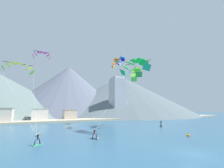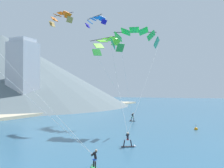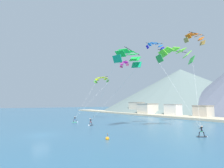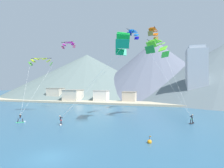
{
  "view_description": "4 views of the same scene",
  "coord_description": "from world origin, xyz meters",
  "views": [
    {
      "loc": [
        -16.37,
        -11.81,
        5.04
      ],
      "look_at": [
        -2.03,
        15.98,
        10.17
      ],
      "focal_mm": 24.0,
      "sensor_mm": 36.0,
      "label": 1
    },
    {
      "loc": [
        -33.39,
        2.59,
        6.31
      ],
      "look_at": [
        1.87,
        18.79,
        7.41
      ],
      "focal_mm": 40.0,
      "sensor_mm": 36.0,
      "label": 2
    },
    {
      "loc": [
        31.22,
        -7.02,
        5.27
      ],
      "look_at": [
        1.77,
        13.03,
        9.23
      ],
      "focal_mm": 28.0,
      "sensor_mm": 36.0,
      "label": 3
    },
    {
      "loc": [
        10.86,
        -14.93,
        7.18
      ],
      "look_at": [
        1.52,
        16.72,
        7.4
      ],
      "focal_mm": 28.0,
      "sensor_mm": 36.0,
      "label": 4
    }
  ],
  "objects": [
    {
      "name": "shore_building_quay_east",
      "position": [
        -14.16,
        53.97,
        2.52
      ],
      "size": [
        6.04,
        4.43,
        5.02
      ],
      "color": "silver",
      "rests_on": "ground"
    },
    {
      "name": "parafoil_kite_near_trail",
      "position": [
        9.64,
        23.38,
        15.38
      ],
      "size": [
        8.42,
        7.84,
        15.24
      ],
      "color": "green"
    },
    {
      "name": "shore_building_quay_west",
      "position": [
        39.35,
        52.61,
        2.31
      ],
      "size": [
        9.78,
        5.7,
        4.6
      ],
      "color": "beige",
      "rests_on": "ground"
    },
    {
      "name": "kitesurfer_mid_center",
      "position": [
        -15.43,
        12.44,
        0.47
      ],
      "size": [
        1.61,
        1.4,
        1.69
      ],
      "color": "#33B266",
      "rests_on": "ground"
    },
    {
      "name": "mountain_peak_east_shoulder",
      "position": [
        5.33,
        102.06,
        18.28
      ],
      "size": [
        87.07,
        87.07,
        36.56
      ],
      "color": "slate",
      "rests_on": "ground"
    },
    {
      "name": "shore_building_harbour_front",
      "position": [
        -2.44,
        55.29,
        2.32
      ],
      "size": [
        5.38,
        5.37,
        4.61
      ],
      "color": "beige",
      "rests_on": "ground"
    },
    {
      "name": "parafoil_kite_near_lead",
      "position": [
        3.77,
        15.74,
        15.0
      ],
      "size": [
        13.11,
        7.92,
        14.92
      ],
      "color": "#13A16C"
    },
    {
      "name": "parafoil_kite_distant_low_drift",
      "position": [
        4.58,
        23.12,
        18.64
      ],
      "size": [
        2.15,
        4.51,
        1.65
      ],
      "color": "#1711A2"
    },
    {
      "name": "highrise_tower",
      "position": [
        22.83,
        57.68,
        10.76
      ],
      "size": [
        7.0,
        7.0,
        21.94
      ],
      "color": "#A8ADB7",
      "rests_on": "ground"
    },
    {
      "name": "kitesurfer_near_lead",
      "position": [
        -6.89,
        12.6,
        0.53
      ],
      "size": [
        1.16,
        1.73,
        1.76
      ],
      "color": "black",
      "rests_on": "ground"
    },
    {
      "name": "mountain_peak_west_ridge",
      "position": [
        45.74,
        92.79,
        15.61
      ],
      "size": [
        112.07,
        112.07,
        31.22
      ],
      "color": "slate",
      "rests_on": "ground"
    },
    {
      "name": "kitesurfer_near_trail",
      "position": [
        16.0,
        20.67,
        0.58
      ],
      "size": [
        1.25,
        1.69,
        1.84
      ],
      "color": "black",
      "rests_on": "ground"
    },
    {
      "name": "shore_building_promenade_mid",
      "position": [
        -26.09,
        51.69,
        2.65
      ],
      "size": [
        6.95,
        7.27,
        5.28
      ],
      "color": "beige",
      "rests_on": "ground"
    },
    {
      "name": "race_marker_buoy",
      "position": [
        9.19,
        7.15,
        0.16
      ],
      "size": [
        0.56,
        0.56,
        1.02
      ],
      "color": "orange",
      "rests_on": "ground"
    },
    {
      "name": "parafoil_kite_distant_mid_solo",
      "position": [
        8.35,
        33.31,
        21.49
      ],
      "size": [
        2.59,
        6.05,
        2.52
      ],
      "color": "#A48840"
    },
    {
      "name": "ground_plane",
      "position": [
        0.0,
        0.0,
        0.0
      ],
      "size": [
        400.0,
        400.0,
        0.0
      ],
      "primitive_type": "plane",
      "color": "#2D5B7A"
    },
    {
      "name": "parafoil_kite_mid_center",
      "position": [
        -19.68,
        23.16,
        13.45
      ],
      "size": [
        6.94,
        12.5,
        13.05
      ],
      "color": "#5CB044"
    },
    {
      "name": "shoreline_strip",
      "position": [
        0.0,
        50.67,
        0.35
      ],
      "size": [
        180.0,
        10.0,
        0.7
      ],
      "primitive_type": "cube",
      "color": "#BCAD8E",
      "rests_on": "ground"
    },
    {
      "name": "parafoil_kite_distant_high_outer",
      "position": [
        -15.59,
        29.92,
        19.06
      ],
      "size": [
        4.31,
        1.43,
        1.86
      ],
      "color": "#BE4976"
    }
  ]
}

